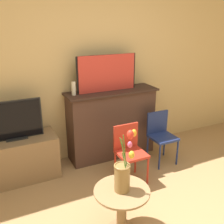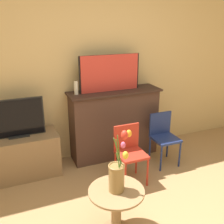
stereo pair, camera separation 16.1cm
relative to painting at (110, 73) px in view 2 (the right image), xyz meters
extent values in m
cube|color=tan|center=(-0.18, 0.20, 0.15)|extent=(8.00, 0.06, 2.70)
cube|color=#4C3328|center=(0.06, -0.01, -0.72)|extent=(1.21, 0.36, 0.96)
cube|color=#35231C|center=(0.06, -0.02, -0.25)|extent=(1.27, 0.40, 0.02)
cube|color=black|center=(0.00, 0.01, 0.00)|extent=(0.83, 0.02, 0.47)
cube|color=red|center=(0.00, -0.01, 0.00)|extent=(0.79, 0.02, 0.47)
cylinder|color=silver|center=(-0.46, -0.01, -0.15)|extent=(0.05, 0.05, 0.17)
cube|color=olive|center=(-1.21, -0.06, -0.93)|extent=(0.90, 0.44, 0.53)
cube|color=black|center=(-1.21, -0.06, -0.66)|extent=(0.24, 0.12, 0.01)
cube|color=black|center=(-1.21, -0.05, -0.43)|extent=(0.63, 0.02, 0.47)
cube|color=black|center=(-1.21, -0.06, -0.43)|extent=(0.60, 0.02, 0.44)
cylinder|color=#B22D1E|center=(-0.16, -0.86, -1.02)|extent=(0.02, 0.02, 0.36)
cylinder|color=#B22D1E|center=(0.12, -0.86, -1.02)|extent=(0.02, 0.02, 0.36)
cylinder|color=#B22D1E|center=(-0.16, -0.58, -1.02)|extent=(0.02, 0.02, 0.36)
cylinder|color=#B22D1E|center=(0.12, -0.58, -1.02)|extent=(0.02, 0.02, 0.36)
cube|color=#B22D1E|center=(-0.02, -0.72, -0.83)|extent=(0.32, 0.32, 0.03)
cube|color=#B22D1E|center=(-0.02, -0.57, -0.66)|extent=(0.32, 0.02, 0.31)
cylinder|color=navy|center=(0.44, -0.65, -1.02)|extent=(0.02, 0.02, 0.36)
cylinder|color=navy|center=(0.73, -0.65, -1.02)|extent=(0.02, 0.02, 0.36)
cylinder|color=navy|center=(0.44, -0.37, -1.02)|extent=(0.02, 0.02, 0.36)
cylinder|color=navy|center=(0.73, -0.37, -1.02)|extent=(0.02, 0.02, 0.36)
cube|color=navy|center=(0.58, -0.51, -0.83)|extent=(0.32, 0.32, 0.03)
cube|color=navy|center=(0.58, -0.36, -0.66)|extent=(0.32, 0.02, 0.31)
cylinder|color=#99754C|center=(-0.49, -1.38, -0.98)|extent=(0.09, 0.09, 0.43)
cylinder|color=#99754C|center=(-0.49, -1.38, -0.75)|extent=(0.50, 0.50, 0.02)
cylinder|color=olive|center=(-0.49, -1.38, -0.62)|extent=(0.14, 0.14, 0.24)
torus|color=olive|center=(-0.49, -1.38, -0.50)|extent=(0.15, 0.15, 0.02)
cylinder|color=#477A2D|center=(-0.47, -1.38, -0.40)|extent=(0.04, 0.02, 0.37)
ellipsoid|color=red|center=(-0.43, -1.40, -0.22)|extent=(0.06, 0.06, 0.08)
cylinder|color=#477A2D|center=(-0.47, -1.37, -0.40)|extent=(0.11, 0.04, 0.35)
ellipsoid|color=orange|center=(-0.36, -1.33, -0.24)|extent=(0.05, 0.05, 0.07)
cylinder|color=#477A2D|center=(-0.48, -1.39, -0.48)|extent=(0.05, 0.05, 0.21)
ellipsoid|color=gold|center=(-0.44, -1.43, -0.38)|extent=(0.05, 0.05, 0.07)
cylinder|color=#477A2D|center=(-0.49, -1.40, -0.42)|extent=(0.02, 0.08, 0.33)
ellipsoid|color=#E0517A|center=(-0.48, -1.47, -0.26)|extent=(0.04, 0.04, 0.06)
camera|label=1|loc=(-1.41, -3.07, 0.67)|focal=42.00mm
camera|label=2|loc=(-1.26, -3.14, 0.67)|focal=42.00mm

